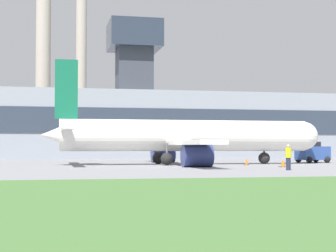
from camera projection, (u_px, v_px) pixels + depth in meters
name	position (u px, v px, depth m)	size (l,w,h in m)	color
ground_plane	(182.00, 167.00, 47.82)	(400.00, 400.00, 0.00)	gray
terminal_building	(127.00, 121.00, 82.82)	(70.45, 10.25, 20.27)	#8C939E
smokestack_left	(43.00, 66.00, 106.07)	(3.21, 3.21, 33.80)	#B2A899
smokestack_right	(81.00, 68.00, 107.90)	(2.38, 2.38, 33.54)	#B2A899
airplane	(182.00, 137.00, 54.06)	(27.37, 26.43, 9.81)	white
pushback_tug	(313.00, 153.00, 60.00)	(3.46, 3.02, 2.24)	#2D4C93
ground_crew_person	(288.00, 157.00, 40.74)	(0.57, 0.57, 1.88)	#23283D
traffic_cone_near_nose	(247.00, 162.00, 52.35)	(0.48, 0.48, 0.68)	black
traffic_cone_wingtip	(283.00, 163.00, 47.36)	(0.62, 0.62, 0.65)	black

